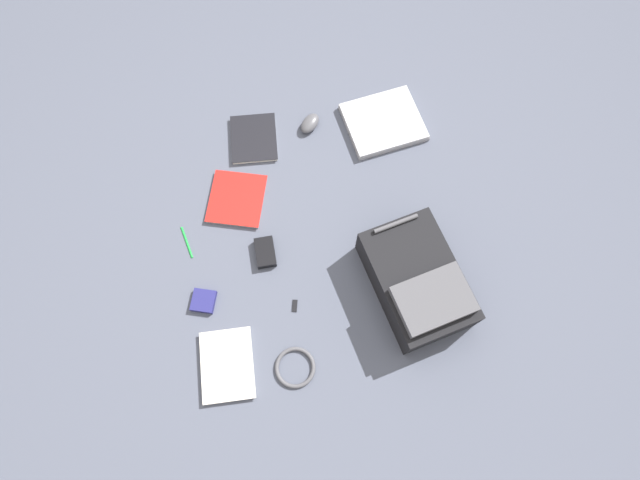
% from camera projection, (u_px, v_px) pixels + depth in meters
% --- Properties ---
extents(ground_plane, '(4.08, 4.08, 0.00)m').
position_uv_depth(ground_plane, '(321.00, 235.00, 2.01)').
color(ground_plane, '#4C5160').
extents(backpack, '(0.38, 0.50, 0.19)m').
position_uv_depth(backpack, '(418.00, 282.00, 1.86)').
color(backpack, black).
rests_on(backpack, ground_plane).
extents(laptop, '(0.36, 0.32, 0.03)m').
position_uv_depth(laptop, '(383.00, 122.00, 2.17)').
color(laptop, '#929296').
rests_on(laptop, ground_plane).
extents(book_red, '(0.19, 0.26, 0.02)m').
position_uv_depth(book_red, '(227.00, 365.00, 1.83)').
color(book_red, silver).
rests_on(book_red, ground_plane).
extents(book_comic, '(0.27, 0.28, 0.02)m').
position_uv_depth(book_comic, '(237.00, 199.00, 2.06)').
color(book_comic, silver).
rests_on(book_comic, ground_plane).
extents(book_blue, '(0.20, 0.24, 0.02)m').
position_uv_depth(book_blue, '(254.00, 139.00, 2.15)').
color(book_blue, silver).
rests_on(book_blue, ground_plane).
extents(computer_mouse, '(0.12, 0.12, 0.04)m').
position_uv_depth(computer_mouse, '(310.00, 123.00, 2.16)').
color(computer_mouse, '#4C4C51').
rests_on(computer_mouse, ground_plane).
extents(cable_coil, '(0.15, 0.15, 0.02)m').
position_uv_depth(cable_coil, '(295.00, 367.00, 1.83)').
color(cable_coil, '#4C4C51').
rests_on(cable_coil, ground_plane).
extents(power_brick, '(0.08, 0.12, 0.03)m').
position_uv_depth(power_brick, '(265.00, 252.00, 1.97)').
color(power_brick, black).
rests_on(power_brick, ground_plane).
extents(pen_black, '(0.04, 0.14, 0.01)m').
position_uv_depth(pen_black, '(187.00, 242.00, 2.00)').
color(pen_black, '#198C33').
rests_on(pen_black, ground_plane).
extents(earbud_pouch, '(0.11, 0.11, 0.02)m').
position_uv_depth(earbud_pouch, '(204.00, 301.00, 1.91)').
color(earbud_pouch, navy).
rests_on(earbud_pouch, ground_plane).
extents(usb_stick, '(0.03, 0.05, 0.01)m').
position_uv_depth(usb_stick, '(295.00, 306.00, 1.91)').
color(usb_stick, black).
rests_on(usb_stick, ground_plane).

